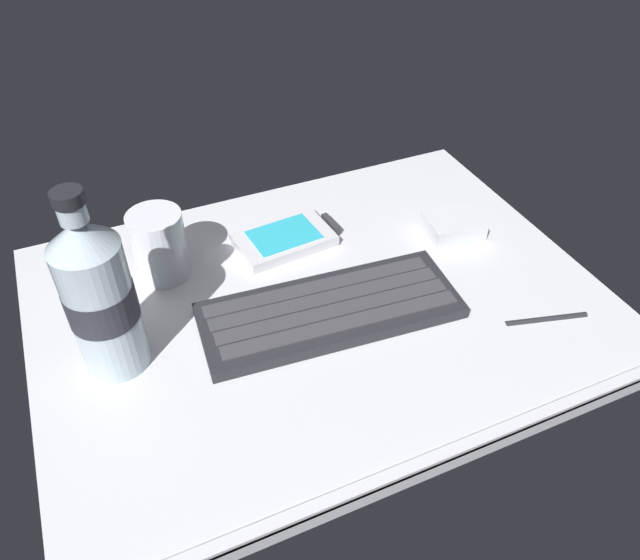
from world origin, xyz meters
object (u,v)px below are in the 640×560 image
at_px(keyboard, 332,309).
at_px(stylus_pen, 547,317).
at_px(handheld_device, 289,238).
at_px(juice_cup, 160,247).
at_px(water_bottle, 99,296).
at_px(charger_block, 453,226).

height_order(keyboard, stylus_pen, keyboard).
distance_m(keyboard, handheld_device, 0.14).
relative_size(juice_cup, water_bottle, 0.41).
bearing_deg(charger_block, handheld_device, 161.59).
relative_size(charger_block, stylus_pen, 0.74).
height_order(juice_cup, water_bottle, water_bottle).
xyz_separation_m(water_bottle, charger_block, (0.44, 0.05, -0.08)).
relative_size(keyboard, water_bottle, 1.43).
distance_m(handheld_device, stylus_pen, 0.33).
relative_size(keyboard, juice_cup, 3.50).
xyz_separation_m(water_bottle, stylus_pen, (0.45, -0.13, -0.09)).
relative_size(handheld_device, charger_block, 1.90).
height_order(water_bottle, charger_block, water_bottle).
distance_m(water_bottle, stylus_pen, 0.47).
distance_m(charger_block, stylus_pen, 0.18).
bearing_deg(keyboard, water_bottle, 172.76).
bearing_deg(stylus_pen, water_bottle, 178.11).
xyz_separation_m(juice_cup, stylus_pen, (0.37, -0.25, -0.04)).
relative_size(handheld_device, juice_cup, 1.56).
height_order(keyboard, juice_cup, juice_cup).
xyz_separation_m(keyboard, juice_cup, (-0.16, 0.15, 0.03)).
distance_m(juice_cup, charger_block, 0.37).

